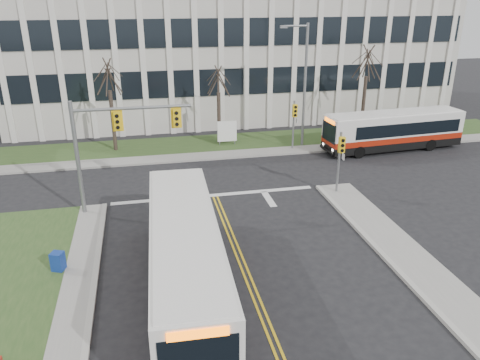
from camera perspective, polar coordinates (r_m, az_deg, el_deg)
name	(u,v)px	position (r m, az deg, el deg)	size (l,w,h in m)	color
ground	(245,270)	(20.69, 0.57, -10.87)	(120.00, 120.00, 0.00)	black
sidewalk_east	(473,318)	(19.88, 26.51, -14.79)	(2.00, 26.00, 0.14)	#9E9B93
sidewalk_cross	(266,152)	(35.17, 3.13, 3.41)	(44.00, 1.60, 0.14)	#9E9B93
building_lawn	(257,141)	(37.75, 2.03, 4.72)	(44.00, 5.00, 0.12)	#2D4A1F
office_building	(228,49)	(48.08, -1.45, 15.68)	(40.00, 16.00, 12.00)	beige
mast_arm_signal	(109,137)	(25.17, -15.70, 5.07)	(6.11, 0.38, 6.20)	slate
signal_pole_near	(340,154)	(27.69, 12.11, 3.10)	(0.34, 0.39, 3.80)	slate
signal_pole_far	(294,118)	(35.28, 6.61, 7.48)	(0.34, 0.39, 3.80)	slate
streetlight	(303,80)	(35.73, 7.69, 12.03)	(2.15, 0.25, 9.20)	slate
directory_sign	(227,132)	(36.45, -1.59, 5.92)	(1.50, 0.12, 2.00)	slate
tree_left	(108,78)	(35.50, -15.74, 11.89)	(1.80, 1.80, 7.70)	#42352B
tree_mid	(218,82)	(36.20, -2.65, 11.83)	(1.80, 1.80, 6.82)	#42352B
tree_right	(367,64)	(39.61, 15.26, 13.48)	(1.80, 1.80, 8.25)	#42352B
bus_main	(185,260)	(18.48, -6.68, -9.69)	(2.54, 11.72, 3.12)	silver
bus_cross	(393,132)	(37.35, 18.16, 5.63)	(2.32, 10.71, 2.86)	silver
newspaper_box_blue	(58,262)	(21.72, -21.30, -9.34)	(0.50, 0.45, 0.95)	navy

